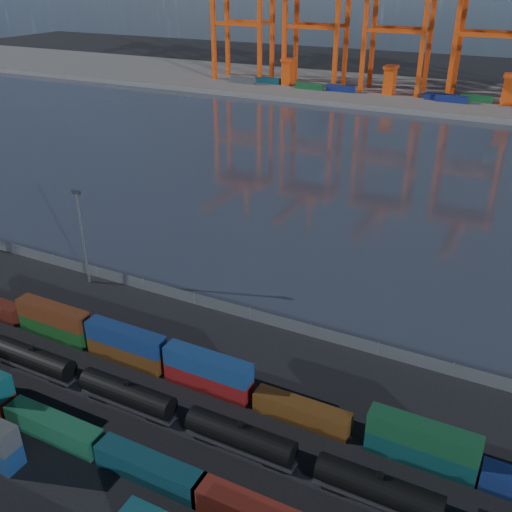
% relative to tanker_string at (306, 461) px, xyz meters
% --- Properties ---
extents(ground, '(700.00, 700.00, 0.00)m').
position_rel_tanker_string_xyz_m(ground, '(-18.98, -3.94, -2.03)').
color(ground, black).
rests_on(ground, ground).
extents(harbor_water, '(700.00, 700.00, 0.00)m').
position_rel_tanker_string_xyz_m(harbor_water, '(-18.98, 101.06, -2.02)').
color(harbor_water, '#29303C').
rests_on(harbor_water, ground).
extents(far_quay, '(700.00, 70.00, 2.00)m').
position_rel_tanker_string_xyz_m(far_quay, '(-18.98, 206.06, -1.03)').
color(far_quay, '#514F4C').
rests_on(far_quay, ground).
extents(container_row_south, '(139.83, 2.47, 5.27)m').
position_rel_tanker_string_xyz_m(container_row_south, '(-26.29, -13.21, 0.23)').
color(container_row_south, '#393C3E').
rests_on(container_row_south, ground).
extents(container_row_mid, '(129.48, 2.58, 5.50)m').
position_rel_tanker_string_xyz_m(container_row_mid, '(-28.21, -7.69, -0.20)').
color(container_row_mid, '#434648').
rests_on(container_row_mid, ground).
extents(container_row_north, '(141.32, 2.42, 5.15)m').
position_rel_tanker_string_xyz_m(container_row_north, '(-9.52, 7.45, 0.12)').
color(container_row_north, '#111156').
rests_on(container_row_north, ground).
extents(tanker_string, '(121.68, 2.83, 4.05)m').
position_rel_tanker_string_xyz_m(tanker_string, '(0.00, 0.00, 0.00)').
color(tanker_string, black).
rests_on(tanker_string, ground).
extents(waterfront_fence, '(160.12, 0.12, 2.20)m').
position_rel_tanker_string_xyz_m(waterfront_fence, '(-18.98, 24.06, -1.03)').
color(waterfront_fence, '#595B5E').
rests_on(waterfront_fence, ground).
extents(yard_light_mast, '(1.60, 0.40, 16.60)m').
position_rel_tanker_string_xyz_m(yard_light_mast, '(-48.98, 22.06, 7.27)').
color(yard_light_mast, slate).
rests_on(yard_light_mast, ground).
extents(quay_containers, '(172.58, 10.99, 2.60)m').
position_rel_tanker_string_xyz_m(quay_containers, '(-29.98, 191.52, 1.27)').
color(quay_containers, navy).
rests_on(quay_containers, far_quay).
extents(straddle_carriers, '(140.00, 7.00, 11.10)m').
position_rel_tanker_string_xyz_m(straddle_carriers, '(-21.48, 196.06, 5.79)').
color(straddle_carriers, '#EF4B10').
rests_on(straddle_carriers, far_quay).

